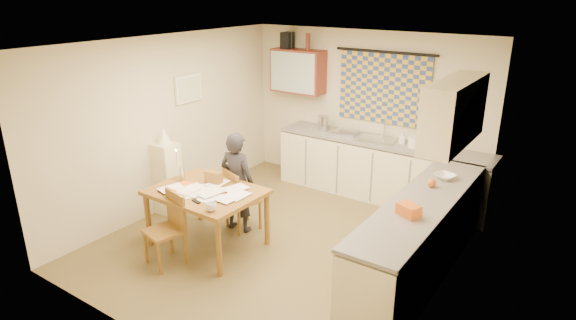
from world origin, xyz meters
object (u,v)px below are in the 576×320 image
Objects in this scene: chair_far at (242,210)px; stove at (376,289)px; counter_right at (420,238)px; dining_table at (208,218)px; counter_back at (380,170)px; shelf_stand at (168,178)px; person at (237,182)px.

stove is at bearing 179.40° from chair_far.
counter_right is 3.49× the size of chair_far.
stove reaches higher than dining_table.
chair_far is (0.07, 0.59, -0.12)m from dining_table.
shelf_stand is (-2.29, -2.20, 0.07)m from counter_back.
counter_right is at bearing 7.69° from shelf_stand.
stove is (0.00, -1.15, -0.01)m from counter_right.
stove is 3.60m from shelf_stand.
counter_back is at bearing -124.12° from person.
person is (0.04, 0.54, 0.30)m from dining_table.
dining_table is 1.58× the size of chair_far.
person is at bearing 80.76° from chair_far.
person is (-2.37, 0.83, 0.24)m from stove.
stove is 2.53m from person.
chair_far is at bearing -173.48° from counter_right.
shelf_stand reaches higher than counter_back.
counter_right is 2.21× the size of dining_table.
counter_right reaches higher than dining_table.
stove is at bearing 155.37° from person.
chair_far is at bearing 9.98° from shelf_stand.
stove is at bearing -5.82° from dining_table.
dining_table is (-2.42, -0.86, -0.07)m from counter_right.
dining_table is at bearing -18.73° from shelf_stand.
dining_table is 0.62m from person.
chair_far is (-1.10, -1.99, -0.19)m from counter_back.
person reaches higher than counter_back.
chair_far is 1.24m from shelf_stand.
counter_right reaches higher than stove.
counter_back reaches higher than dining_table.
counter_right is 2.16× the size of person.
counter_back is 1.12× the size of counter_right.
chair_far is at bearing 159.46° from stove.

